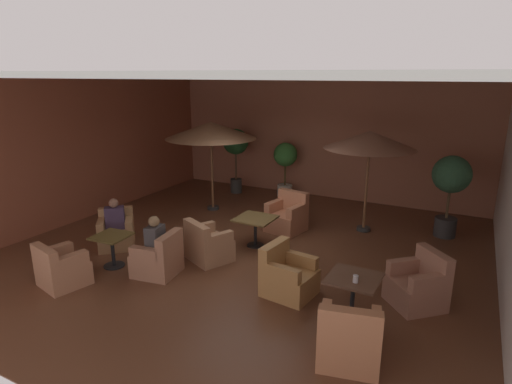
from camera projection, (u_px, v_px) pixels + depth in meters
name	position (u px, v px, depth m)	size (l,w,h in m)	color
ground_plane	(246.00, 251.00, 8.88)	(9.51, 9.48, 0.02)	brown
wall_back_brick	(322.00, 137.00, 12.41)	(9.51, 0.08, 3.55)	#A56348
wall_left_accent	(80.00, 149.00, 10.49)	(0.08, 9.48, 3.55)	brown
ceiling_slab	(244.00, 74.00, 7.91)	(9.51, 9.48, 0.06)	silver
cafe_table_front_left	(353.00, 285.00, 6.37)	(0.78, 0.78, 0.64)	black
armchair_front_left_north	(418.00, 286.00, 6.71)	(1.05, 1.05, 0.90)	#A36A53
armchair_front_left_east	(287.00, 276.00, 7.06)	(0.87, 0.82, 0.86)	#B07942
armchair_front_left_south	(349.00, 340.00, 5.35)	(0.90, 0.88, 0.90)	#B6704A
cafe_table_front_right	(112.00, 244.00, 8.03)	(0.67, 0.67, 0.64)	black
armchair_front_right_north	(158.00, 258.00, 7.75)	(0.85, 0.81, 0.83)	#A36B50
armchair_front_right_east	(117.00, 233.00, 9.00)	(1.01, 1.01, 0.80)	#A9774B
armchair_front_right_south	(61.00, 269.00, 7.35)	(0.87, 0.86, 0.79)	#B17452
cafe_table_mid_center	(255.00, 223.00, 8.98)	(0.79, 0.79, 0.64)	black
armchair_mid_center_north	(287.00, 217.00, 9.93)	(0.92, 0.90, 0.92)	#B56E4C
armchair_mid_center_east	(208.00, 245.00, 8.34)	(1.02, 0.98, 0.83)	#A67554
patio_umbrella_tall_red	(370.00, 141.00, 9.43)	(2.05, 2.05, 2.36)	#2D2D2D
patio_umbrella_center_beige	(211.00, 130.00, 10.99)	(2.40, 2.40, 2.39)	#2D2D2D
potted_tree_left_corner	(285.00, 161.00, 12.53)	(0.70, 0.70, 1.63)	silver
potted_tree_mid_left	(451.00, 182.00, 9.32)	(0.83, 0.83, 1.87)	#312F30
potted_tree_mid_right	(236.00, 146.00, 12.82)	(0.78, 0.78, 1.99)	#353331
patron_blue_shirt	(155.00, 236.00, 7.65)	(0.29, 0.38, 0.69)	#3B3637
patron_by_window	(115.00, 216.00, 8.86)	(0.43, 0.41, 0.66)	#3E2E46
iced_drink_cup	(356.00, 279.00, 6.17)	(0.08, 0.08, 0.11)	white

